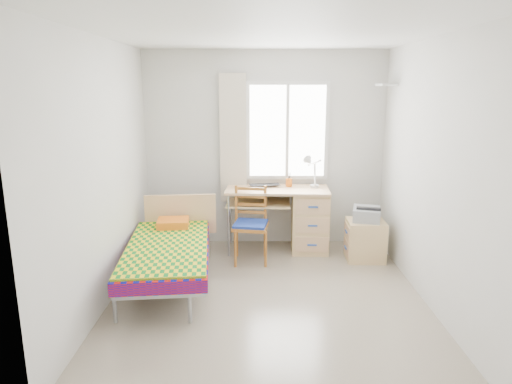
{
  "coord_description": "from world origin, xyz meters",
  "views": [
    {
      "loc": [
        -0.12,
        -4.36,
        2.14
      ],
      "look_at": [
        -0.12,
        0.55,
        0.99
      ],
      "focal_mm": 32.0,
      "sensor_mm": 36.0,
      "label": 1
    }
  ],
  "objects_px": {
    "printer": "(367,214)",
    "chair": "(251,220)",
    "bed": "(169,249)",
    "cabinet": "(365,240)",
    "desk": "(304,217)"
  },
  "relations": [
    {
      "from": "desk",
      "to": "bed",
      "type": "bearing_deg",
      "value": -143.63
    },
    {
      "from": "desk",
      "to": "printer",
      "type": "xyz_separation_m",
      "value": [
        0.74,
        -0.33,
        0.14
      ]
    },
    {
      "from": "bed",
      "to": "printer",
      "type": "relative_size",
      "value": 4.37
    },
    {
      "from": "desk",
      "to": "cabinet",
      "type": "distance_m",
      "value": 0.84
    },
    {
      "from": "bed",
      "to": "cabinet",
      "type": "xyz_separation_m",
      "value": [
        2.32,
        0.69,
        -0.14
      ]
    },
    {
      "from": "desk",
      "to": "chair",
      "type": "relative_size",
      "value": 1.45
    },
    {
      "from": "bed",
      "to": "chair",
      "type": "distance_m",
      "value": 1.13
    },
    {
      "from": "bed",
      "to": "chair",
      "type": "xyz_separation_m",
      "value": [
        0.9,
        0.67,
        0.13
      ]
    },
    {
      "from": "bed",
      "to": "chair",
      "type": "height_order",
      "value": "chair"
    },
    {
      "from": "bed",
      "to": "cabinet",
      "type": "height_order",
      "value": "bed"
    },
    {
      "from": "bed",
      "to": "printer",
      "type": "height_order",
      "value": "bed"
    },
    {
      "from": "chair",
      "to": "cabinet",
      "type": "height_order",
      "value": "chair"
    },
    {
      "from": "bed",
      "to": "cabinet",
      "type": "distance_m",
      "value": 2.43
    },
    {
      "from": "printer",
      "to": "chair",
      "type": "bearing_deg",
      "value": -163.59
    },
    {
      "from": "chair",
      "to": "cabinet",
      "type": "xyz_separation_m",
      "value": [
        1.43,
        0.02,
        -0.27
      ]
    }
  ]
}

